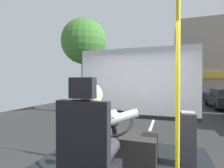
{
  "coord_description": "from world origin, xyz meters",
  "views": [
    {
      "loc": [
        0.63,
        -1.92,
        1.88
      ],
      "look_at": [
        -0.28,
        0.86,
        1.83
      ],
      "focal_mm": 27.2,
      "sensor_mm": 36.0,
      "label": 1
    }
  ],
  "objects": [
    {
      "name": "bus_driver",
      "position": [
        -0.06,
        -0.39,
        1.35
      ],
      "size": [
        0.83,
        0.62,
        0.81
      ],
      "color": "#282833",
      "rests_on": "driver_seat"
    },
    {
      "name": "windshield_panel",
      "position": [
        0.0,
        1.62,
        1.68
      ],
      "size": [
        2.5,
        0.08,
        1.48
      ],
      "color": "silver"
    },
    {
      "name": "steering_console",
      "position": [
        -0.06,
        0.7,
        0.86
      ],
      "size": [
        1.1,
        1.0,
        0.83
      ],
      "color": "#282623",
      "rests_on": "bus_floor"
    },
    {
      "name": "fare_box",
      "position": [
        0.92,
        0.8,
        1.03
      ],
      "size": [
        0.21,
        0.23,
        0.8
      ],
      "color": "#333338",
      "rests_on": "bus_floor"
    },
    {
      "name": "street_tree",
      "position": [
        -4.14,
        7.24,
        4.23
      ],
      "size": [
        2.71,
        2.71,
        5.63
      ],
      "color": "#4C3828",
      "rests_on": "ground"
    },
    {
      "name": "ground",
      "position": [
        0.0,
        8.8,
        -0.02
      ],
      "size": [
        18.0,
        44.0,
        0.06
      ],
      "color": "#2F2F2F"
    },
    {
      "name": "handrail_pole",
      "position": [
        0.74,
        -0.02,
        1.76
      ],
      "size": [
        0.04,
        0.04,
        2.25
      ],
      "color": "yellow",
      "rests_on": "bus_floor"
    },
    {
      "name": "parked_car_blue",
      "position": [
        4.43,
        16.07,
        0.75
      ],
      "size": [
        1.93,
        4.1,
        1.46
      ],
      "color": "navy",
      "rests_on": "ground"
    },
    {
      "name": "driver_seat",
      "position": [
        -0.06,
        -0.51,
        1.17
      ],
      "size": [
        0.48,
        0.48,
        1.28
      ],
      "color": "black",
      "rests_on": "bus_floor"
    }
  ]
}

